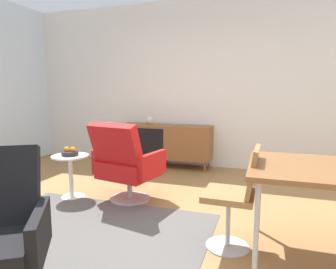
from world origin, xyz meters
TOP-DOWN VIEW (x-y plane):
  - ground_plane at (0.00, 0.00)m, footprint 8.32×8.32m
  - wall_back at (0.00, 2.60)m, footprint 6.80×0.12m
  - sideboard at (-0.56, 2.30)m, footprint 1.60×0.45m
  - vase_cobalt at (-0.84, 2.30)m, footprint 0.13×0.13m
  - dining_chair_near_window at (0.88, -0.09)m, footprint 0.43×0.41m
  - lounge_chair_red at (-0.45, 0.60)m, footprint 0.80×0.76m
  - side_table_round at (-1.15, 0.51)m, footprint 0.44×0.44m
  - fruit_bowl at (-1.15, 0.51)m, footprint 0.20×0.20m
  - area_rug at (-0.43, -0.32)m, footprint 2.20×1.70m

SIDE VIEW (x-z plane):
  - ground_plane at x=0.00m, z-range 0.00..0.00m
  - area_rug at x=-0.43m, z-range 0.00..0.01m
  - side_table_round at x=-1.15m, z-range 0.06..0.58m
  - sideboard at x=-0.56m, z-range 0.08..0.80m
  - lounge_chair_red at x=-0.45m, z-range -0.01..0.94m
  - dining_chair_near_window at x=0.88m, z-range 0.04..0.90m
  - fruit_bowl at x=-1.15m, z-range 0.50..0.61m
  - vase_cobalt at x=-0.84m, z-range 0.72..0.87m
  - wall_back at x=0.00m, z-range 0.00..2.80m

